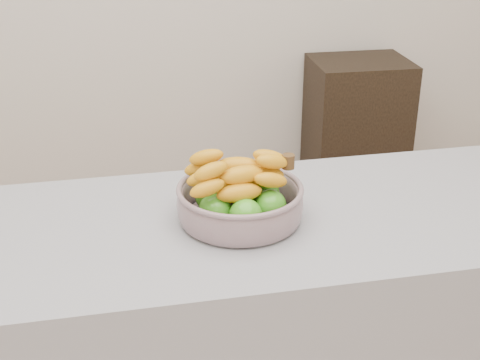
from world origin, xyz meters
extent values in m
cube|color=black|center=(0.97, 1.78, 0.41)|extent=(0.47, 0.38, 0.82)
cylinder|color=#8E9EAA|center=(0.07, 0.22, 0.91)|extent=(0.25, 0.25, 0.01)
torus|color=#8E9EAA|center=(0.07, 0.22, 0.98)|extent=(0.29, 0.29, 0.01)
sphere|color=#379E1B|center=(0.06, 0.15, 0.95)|extent=(0.07, 0.07, 0.07)
sphere|color=#379E1B|center=(0.13, 0.18, 0.95)|extent=(0.07, 0.07, 0.07)
sphere|color=#379E1B|center=(0.13, 0.25, 0.95)|extent=(0.07, 0.07, 0.07)
sphere|color=#379E1B|center=(0.07, 0.29, 0.95)|extent=(0.07, 0.07, 0.07)
sphere|color=#379E1B|center=(0.00, 0.26, 0.95)|extent=(0.07, 0.07, 0.07)
sphere|color=#379E1B|center=(0.00, 0.18, 0.95)|extent=(0.07, 0.07, 0.07)
ellipsoid|color=#F7B114|center=(0.05, 0.17, 0.99)|extent=(0.18, 0.06, 0.04)
ellipsoid|color=#F7B114|center=(0.06, 0.22, 0.99)|extent=(0.18, 0.05, 0.04)
ellipsoid|color=#F7B114|center=(0.06, 0.26, 0.99)|extent=(0.19, 0.07, 0.04)
ellipsoid|color=#F7B114|center=(0.06, 0.19, 1.02)|extent=(0.19, 0.07, 0.04)
ellipsoid|color=#F7B114|center=(0.07, 0.24, 1.02)|extent=(0.19, 0.08, 0.04)
cylinder|color=#462F16|center=(0.17, 0.22, 1.04)|extent=(0.03, 0.03, 0.03)
camera|label=1|loc=(-0.21, -1.11, 1.63)|focal=50.00mm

